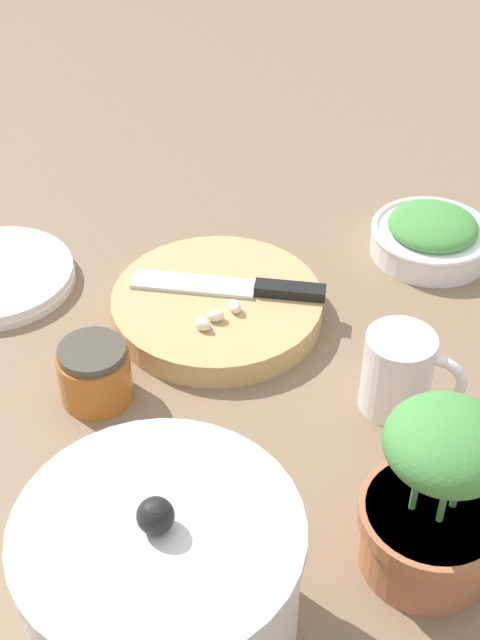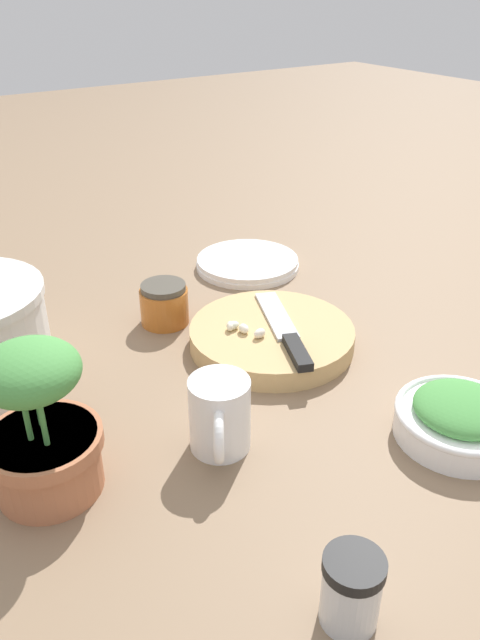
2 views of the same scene
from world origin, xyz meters
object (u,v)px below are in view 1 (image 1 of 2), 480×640
(potted_herb, at_px, (435,504))
(garlic_cloves, at_px, (215,317))
(stock_pot, at_px, (162,587))
(herb_bowl, at_px, (431,235))
(honey_jar, at_px, (95,373))
(cutting_board, at_px, (217,306))
(coffee_mug, at_px, (400,373))
(chef_knife, at_px, (240,287))

(potted_herb, bearing_deg, garlic_cloves, -70.48)
(garlic_cloves, height_order, stock_pot, stock_pot)
(herb_bowl, height_order, honey_jar, honey_jar)
(garlic_cloves, bearing_deg, cutting_board, -104.79)
(coffee_mug, distance_m, stock_pot, 0.36)
(cutting_board, distance_m, honey_jar, 0.19)
(chef_knife, height_order, coffee_mug, coffee_mug)
(garlic_cloves, bearing_deg, coffee_mug, 139.24)
(herb_bowl, bearing_deg, coffee_mug, 60.47)
(garlic_cloves, bearing_deg, potted_herb, 109.52)
(cutting_board, xyz_separation_m, stock_pot, (0.13, 0.40, 0.06))
(garlic_cloves, bearing_deg, stock_pot, 71.80)
(cutting_board, xyz_separation_m, coffee_mug, (-0.15, 0.19, 0.03))
(cutting_board, distance_m, stock_pot, 0.43)
(chef_knife, height_order, herb_bowl, herb_bowl)
(herb_bowl, relative_size, stock_pot, 0.72)
(herb_bowl, distance_m, honey_jar, 0.48)
(herb_bowl, relative_size, coffee_mug, 1.57)
(cutting_board, relative_size, garlic_cloves, 4.04)
(cutting_board, height_order, coffee_mug, coffee_mug)
(garlic_cloves, xyz_separation_m, coffee_mug, (-0.17, 0.14, 0.01))
(cutting_board, bearing_deg, herb_bowl, -167.67)
(garlic_cloves, height_order, honey_jar, honey_jar)
(cutting_board, bearing_deg, chef_knife, -171.09)
(cutting_board, xyz_separation_m, chef_knife, (-0.03, -0.00, 0.02))
(chef_knife, relative_size, herb_bowl, 1.43)
(garlic_cloves, bearing_deg, honey_jar, 21.51)
(chef_knife, bearing_deg, potted_herb, -146.70)
(coffee_mug, height_order, potted_herb, potted_herb)
(herb_bowl, bearing_deg, honey_jar, 20.23)
(cutting_board, height_order, chef_knife, chef_knife)
(chef_knife, bearing_deg, coffee_mug, -125.17)
(potted_herb, bearing_deg, stock_pot, 5.71)
(chef_knife, distance_m, honey_jar, 0.21)
(potted_herb, bearing_deg, honey_jar, -46.87)
(garlic_cloves, distance_m, honey_jar, 0.15)
(herb_bowl, xyz_separation_m, honey_jar, (0.45, 0.17, 0.01))
(potted_herb, bearing_deg, chef_knife, -78.58)
(chef_knife, distance_m, potted_herb, 0.40)
(herb_bowl, distance_m, potted_herb, 0.49)
(herb_bowl, height_order, stock_pot, stock_pot)
(stock_pot, height_order, potted_herb, potted_herb)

